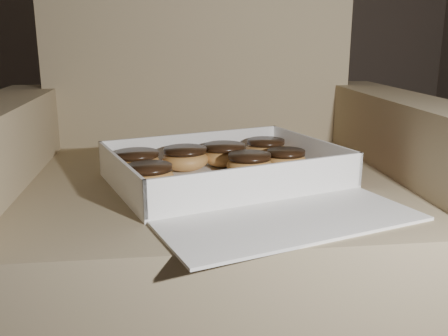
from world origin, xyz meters
name	(u,v)px	position (x,y,z in m)	size (l,w,h in m)	color
armchair	(209,225)	(0.32, 0.21, 0.32)	(0.98, 0.82, 1.02)	#9B8663
bakery_box	(236,180)	(0.36, 0.06, 0.47)	(0.55, 0.59, 0.07)	white
donut_a	(250,164)	(0.39, 0.11, 0.49)	(0.09, 0.09, 0.05)	gold
donut_b	(224,154)	(0.35, 0.19, 0.49)	(0.09, 0.09, 0.05)	gold
donut_c	(136,162)	(0.17, 0.15, 0.49)	(0.10, 0.10, 0.05)	gold
donut_d	(149,176)	(0.20, 0.05, 0.49)	(0.09, 0.09, 0.04)	gold
donut_e	(185,158)	(0.27, 0.17, 0.49)	(0.10, 0.10, 0.05)	gold
donut_f	(286,159)	(0.48, 0.15, 0.49)	(0.08, 0.08, 0.04)	gold
donut_g	(266,149)	(0.45, 0.24, 0.49)	(0.09, 0.09, 0.05)	gold
crumb_a	(179,185)	(0.25, 0.05, 0.47)	(0.01, 0.01, 0.00)	black
crumb_b	(209,185)	(0.31, 0.05, 0.47)	(0.01, 0.01, 0.00)	black
crumb_c	(224,190)	(0.33, 0.02, 0.47)	(0.01, 0.01, 0.00)	black
crumb_d	(199,196)	(0.28, -0.02, 0.47)	(0.01, 0.01, 0.00)	black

